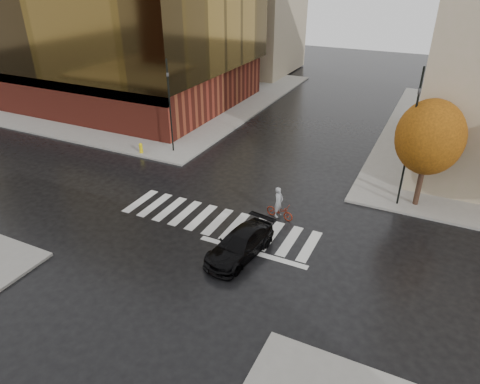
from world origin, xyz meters
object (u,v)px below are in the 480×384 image
object	(u,v)px
cyclist	(279,208)
fire_hydrant	(141,147)
traffic_light_ne	(412,129)
sedan	(240,244)
traffic_light_nw	(170,101)

from	to	relation	value
cyclist	fire_hydrant	size ratio (longest dim) A/B	2.43
traffic_light_ne	fire_hydrant	size ratio (longest dim) A/B	10.24
sedan	traffic_light_nw	world-z (taller)	traffic_light_nw
traffic_light_nw	traffic_light_ne	world-z (taller)	traffic_light_ne
traffic_light_ne	fire_hydrant	bearing A→B (deg)	-2.75
cyclist	fire_hydrant	bearing A→B (deg)	82.85
cyclist	traffic_light_ne	distance (m)	8.64
cyclist	traffic_light_nw	size ratio (longest dim) A/B	0.28
sedan	cyclist	world-z (taller)	cyclist
cyclist	sedan	bearing A→B (deg)	-176.10
sedan	traffic_light_ne	world-z (taller)	traffic_light_ne
sedan	cyclist	bearing A→B (deg)	92.45
traffic_light_nw	fire_hydrant	world-z (taller)	traffic_light_nw
traffic_light_nw	traffic_light_ne	bearing A→B (deg)	107.64
cyclist	fire_hydrant	distance (m)	13.63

